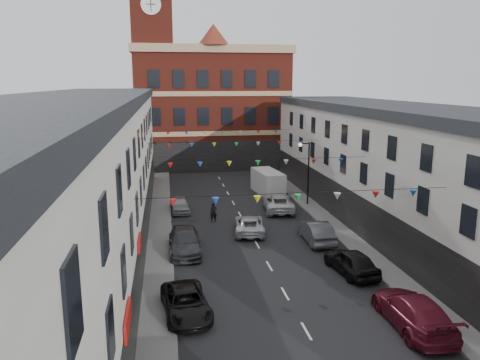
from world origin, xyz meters
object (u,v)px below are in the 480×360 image
car_right_f (278,202)px  white_van (268,182)px  car_right_c (413,311)px  moving_car (249,224)px  car_left_e (180,205)px  car_right_e (316,231)px  street_lamp (306,165)px  pedestrian (214,213)px  car_left_d (185,241)px  car_right_d (351,262)px  car_left_c (186,303)px

car_right_f → white_van: size_ratio=1.01×
car_right_c → white_van: 27.72m
moving_car → car_left_e: bearing=-45.1°
car_right_e → street_lamp: bearing=-101.4°
street_lamp → pedestrian: street_lamp is taller
street_lamp → white_van: street_lamp is taller
street_lamp → car_left_d: (-11.73, -10.63, -3.13)m
car_right_c → car_right_e: (-0.73, 12.42, -0.03)m
car_right_f → moving_car: (-3.67, -5.81, -0.09)m
car_right_e → moving_car: car_right_e is taller
moving_car → pedestrian: size_ratio=2.89×
car_left_d → car_right_d: (9.85, -5.27, -0.00)m
car_right_d → street_lamp: bearing=-104.2°
car_right_d → moving_car: size_ratio=0.94×
car_right_d → moving_car: (-4.74, 8.72, -0.10)m
car_right_d → pedestrian: (-7.18, 11.90, 0.06)m
car_left_c → white_van: white_van is taller
car_right_d → white_van: bearing=-95.9°
street_lamp → car_left_c: (-12.05, -19.52, -3.25)m
car_right_e → car_left_d: bearing=4.8°
car_left_c → car_right_f: (9.10, 18.16, 0.11)m
car_right_d → moving_car: car_right_d is taller
car_right_f → white_van: white_van is taller
car_right_f → moving_car: bearing=64.2°
car_left_c → car_right_e: 13.72m
car_right_d → car_right_f: size_ratio=0.82×
car_right_d → pedestrian: 13.90m
street_lamp → car_left_d: size_ratio=1.13×
street_lamp → white_van: (-2.45, 5.29, -2.70)m
car_left_c → car_left_e: (0.31, 19.13, 0.03)m
pedestrian → car_left_e: bearing=121.8°
street_lamp → white_van: bearing=114.8°
car_left_c → car_right_c: size_ratio=0.84×
car_left_d → moving_car: (5.12, 3.46, -0.10)m
car_left_d → car_right_f: (8.78, 9.27, -0.01)m
street_lamp → car_right_f: size_ratio=1.09×
white_van → car_left_d: bearing=-126.8°
car_left_e → car_left_d: bearing=-93.2°
car_right_e → pedestrian: 9.13m
car_right_c → moving_car: size_ratio=1.16×
car_right_e → car_right_f: bearing=-84.0°
white_van → pedestrian: (-6.62, -9.29, -0.37)m
car_right_d → pedestrian: size_ratio=2.71×
car_left_c → car_right_c: car_right_c is taller
car_right_d → car_right_f: (-1.07, 14.53, -0.01)m
street_lamp → pedestrian: 10.37m
white_van → car_left_c: bearing=-117.7°
car_right_e → white_van: white_van is taller
moving_car → white_van: (4.17, 12.46, 0.53)m
car_left_c → moving_car: moving_car is taller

